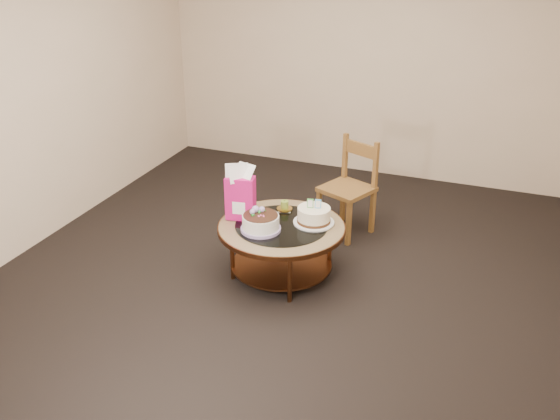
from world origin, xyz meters
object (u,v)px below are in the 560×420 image
at_px(dining_chair, 349,187).
at_px(gift_bag, 240,192).
at_px(coffee_table, 281,234).
at_px(decorated_cake, 261,223).
at_px(cream_cake, 314,216).

bearing_deg(dining_chair, gift_bag, -100.73).
distance_m(coffee_table, dining_chair, 1.00).
xyz_separation_m(coffee_table, decorated_cake, (-0.12, -0.14, 0.14)).
distance_m(gift_bag, dining_chair, 1.18).
relative_size(cream_cake, dining_chair, 0.37).
distance_m(coffee_table, decorated_cake, 0.23).
xyz_separation_m(cream_cake, dining_chair, (0.07, 0.83, -0.08)).
distance_m(decorated_cake, dining_chair, 1.18).
distance_m(decorated_cake, cream_cake, 0.44).
bearing_deg(decorated_cake, gift_bag, 148.35).
relative_size(coffee_table, decorated_cake, 3.25).
xyz_separation_m(gift_bag, dining_chair, (0.65, 0.96, -0.24)).
relative_size(coffee_table, cream_cake, 3.11).
relative_size(decorated_cake, gift_bag, 0.68).
bearing_deg(decorated_cake, cream_cake, 37.92).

